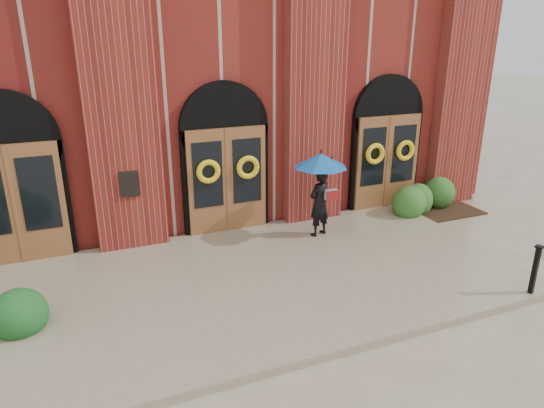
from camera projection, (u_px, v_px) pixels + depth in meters
ground at (271, 285)px, 9.54m from camera, size 90.00×90.00×0.00m
landing at (268, 278)px, 9.65m from camera, size 10.00×5.30×0.15m
church_building at (170, 71)px, 16.01m from camera, size 16.20×12.53×7.00m
man_with_umbrella at (320, 179)px, 11.08m from camera, size 1.57×1.57×1.98m
metal_post at (535, 269)px, 8.80m from camera, size 0.16×0.16×0.95m
hedge_wall_right at (418, 200)px, 13.13m from camera, size 3.27×1.31×0.84m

